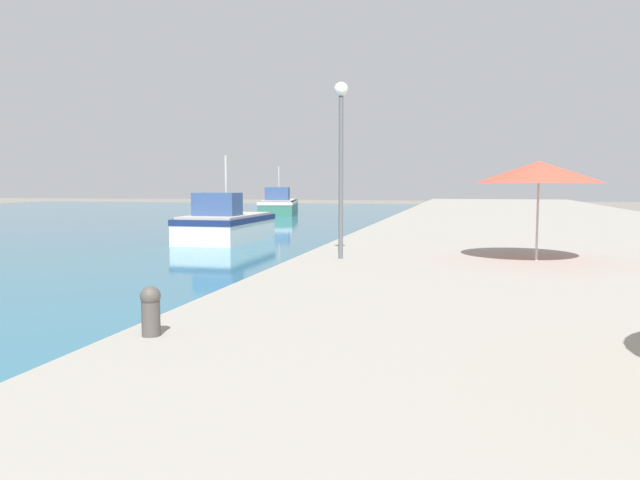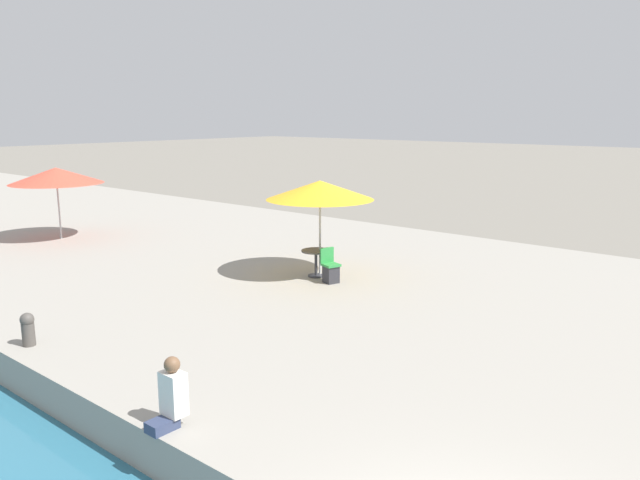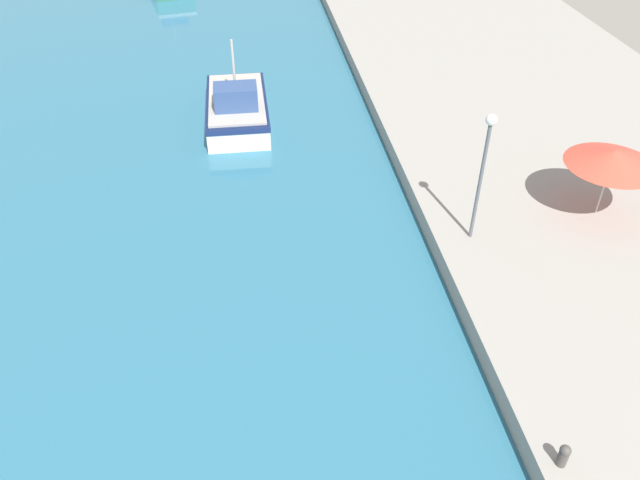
# 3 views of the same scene
# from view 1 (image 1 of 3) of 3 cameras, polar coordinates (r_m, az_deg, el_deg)

# --- Properties ---
(quay_promenade) EXTENTS (16.00, 90.00, 0.74)m
(quay_promenade) POSITION_cam_1_polar(r_m,az_deg,el_deg) (34.86, 19.22, 1.08)
(quay_promenade) COLOR gray
(quay_promenade) RESTS_ON ground_plane
(fishing_boat_mid) EXTENTS (2.81, 6.09, 3.94)m
(fishing_boat_mid) POSITION_cam_1_polar(r_m,az_deg,el_deg) (29.15, -8.62, 1.44)
(fishing_boat_mid) COLOR white
(fishing_boat_mid) RESTS_ON water_basin
(fishing_boat_far) EXTENTS (4.35, 8.15, 4.09)m
(fishing_boat_far) POSITION_cam_1_polar(r_m,az_deg,el_deg) (52.92, -3.79, 3.20)
(fishing_boat_far) COLOR #33705B
(fishing_boat_far) RESTS_ON water_basin
(cafe_umbrella_white) EXTENTS (3.19, 3.19, 2.54)m
(cafe_umbrella_white) POSITION_cam_1_polar(r_m,az_deg,el_deg) (16.83, 19.39, 5.88)
(cafe_umbrella_white) COLOR #B7B7B7
(cafe_umbrella_white) RESTS_ON quay_promenade
(mooring_bollard) EXTENTS (0.26, 0.26, 0.65)m
(mooring_bollard) POSITION_cam_1_polar(r_m,az_deg,el_deg) (8.40, -15.22, -6.14)
(mooring_bollard) COLOR #4C4742
(mooring_bollard) RESTS_ON quay_promenade
(lamppost) EXTENTS (0.36, 0.36, 4.56)m
(lamppost) POSITION_cam_1_polar(r_m,az_deg,el_deg) (16.31, 1.93, 9.15)
(lamppost) COLOR #565B60
(lamppost) RESTS_ON quay_promenade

